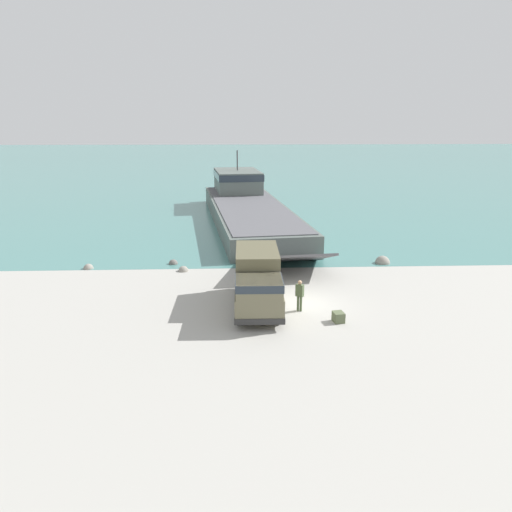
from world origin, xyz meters
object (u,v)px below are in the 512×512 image
landing_craft (246,204)px  soldier_on_ramp (300,293)px  moored_boat_a (240,184)px  cargo_crate (338,317)px  military_truck (258,280)px

landing_craft → soldier_on_ramp: bearing=-91.6°
moored_boat_a → cargo_crate: moored_boat_a is taller
landing_craft → moored_boat_a: size_ratio=6.98×
landing_craft → soldier_on_ramp: size_ratio=19.53×
soldier_on_ramp → moored_boat_a: size_ratio=0.36×
cargo_crate → soldier_on_ramp: bearing=138.7°
military_truck → moored_boat_a: (-0.50, 51.07, -0.95)m
moored_boat_a → landing_craft: bearing=90.7°
landing_craft → soldier_on_ramp: (2.38, -27.33, -0.51)m
landing_craft → military_truck: (0.04, -26.57, 0.05)m
landing_craft → military_truck: landing_craft is taller
soldier_on_ramp → cargo_crate: 2.64m
landing_craft → military_truck: size_ratio=5.05×
landing_craft → military_truck: bearing=-96.5°
military_truck → cargo_crate: military_truck is taller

